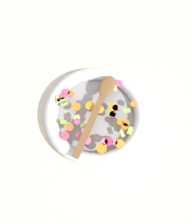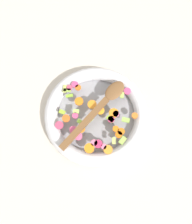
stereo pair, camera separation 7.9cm
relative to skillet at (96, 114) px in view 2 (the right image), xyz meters
The scene contains 4 objects.
ground_plane 0.02m from the skillet, ahead, with size 4.00×4.00×0.00m, color beige.
skillet is the anchor object (origin of this frame).
chopped_vegetables 0.04m from the skillet, 14.43° to the left, with size 0.30×0.30×0.01m.
wooden_spoon 0.05m from the skillet, 166.71° to the left, with size 0.33×0.11×0.01m.
Camera 2 is at (0.22, 0.12, 0.80)m, focal length 35.00 mm.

